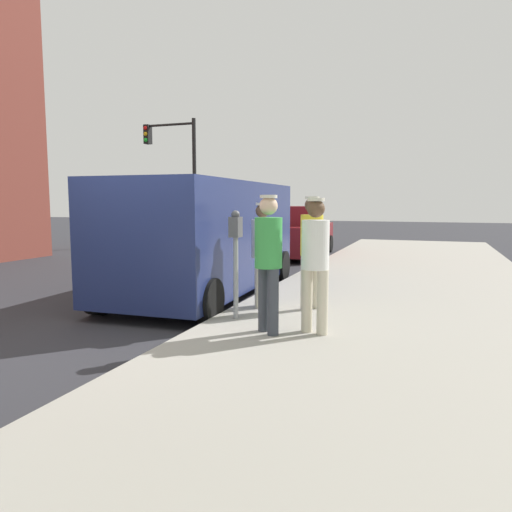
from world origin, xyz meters
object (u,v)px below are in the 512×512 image
Objects in this scene: parking_meter_near at (236,246)px; pedestrian_in_green at (268,255)px; pedestrian_in_yellow at (312,245)px; pedestrian_in_gray at (262,248)px; parked_sedan_ahead at (293,234)px; pedestrian_in_white at (315,257)px; parked_van at (206,235)px; traffic_light_corner at (176,160)px.

pedestrian_in_green is at bearing -39.31° from parking_meter_near.
parking_meter_near is 1.29m from pedestrian_in_yellow.
pedestrian_in_gray is 8.41m from parked_sedan_ahead.
parked_van reaches higher than pedestrian_in_white.
parked_sedan_ahead is at bearing 107.47° from pedestrian_in_yellow.
parking_meter_near is 2.63m from parked_van.
pedestrian_in_green is 15.14m from traffic_light_corner.
parking_meter_near is at bearing 140.69° from pedestrian_in_green.
parked_van is at bearing -88.26° from parked_sedan_ahead.
parked_van is at bearing 140.87° from pedestrian_in_gray.
pedestrian_in_gray is 1.52m from pedestrian_in_green.
parking_meter_near is 0.34× the size of parked_sedan_ahead.
pedestrian_in_gray reaches higher than parked_sedan_ahead.
parked_sedan_ahead is at bearing 100.67° from parking_meter_near.
parked_van is at bearing -57.85° from traffic_light_corner.
pedestrian_in_gray is (-1.12, 1.21, -0.04)m from pedestrian_in_white.
parked_sedan_ahead is at bearing -25.51° from traffic_light_corner.
traffic_light_corner is (-8.83, 12.25, 2.40)m from pedestrian_in_white.
parked_sedan_ahead is at bearing 102.34° from pedestrian_in_gray.
pedestrian_in_white is at bearing -47.33° from pedestrian_in_gray.
pedestrian_in_yellow reaches higher than parked_sedan_ahead.
parking_meter_near is at bearing -79.33° from parked_sedan_ahead.
pedestrian_in_yellow is at bearing 83.17° from pedestrian_in_green.
pedestrian_in_gray is 0.31× the size of traffic_light_corner.
pedestrian_in_green is 0.33× the size of traffic_light_corner.
pedestrian_in_green reaches higher than pedestrian_in_gray.
traffic_light_corner is (-7.71, 11.04, 2.44)m from pedestrian_in_gray.
parked_van is 6.94m from parked_sedan_ahead.
pedestrian_in_yellow is at bearing 7.62° from pedestrian_in_gray.
parked_van reaches higher than parking_meter_near.
parking_meter_near is 9.25m from parked_sedan_ahead.
parked_van is (-1.59, 1.29, 0.08)m from pedestrian_in_gray.
traffic_light_corner is at bearing 124.94° from pedestrian_in_gray.
traffic_light_corner reaches higher than pedestrian_in_white.
traffic_light_corner is at bearing 123.66° from pedestrian_in_green.
traffic_light_corner is at bearing 125.78° from pedestrian_in_white.
pedestrian_in_gray is at bearing -77.66° from parked_sedan_ahead.
pedestrian_in_green reaches higher than pedestrian_in_white.
pedestrian_in_yellow reaches higher than pedestrian_in_white.
pedestrian_in_green is at bearing -51.33° from parked_van.
pedestrian_in_white is at bearing -42.79° from parked_van.
parked_van is at bearing 153.08° from pedestrian_in_yellow.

